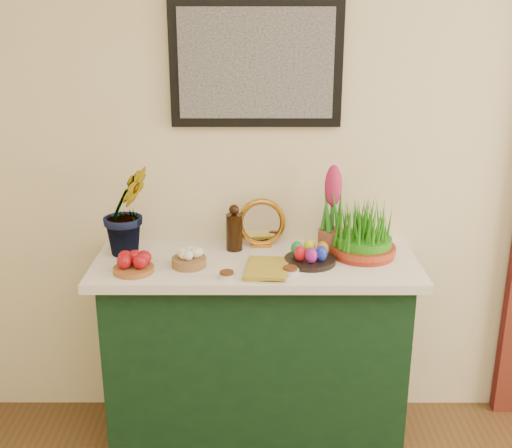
{
  "coord_description": "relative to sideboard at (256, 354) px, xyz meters",
  "views": [
    {
      "loc": [
        -0.39,
        -0.58,
        1.93
      ],
      "look_at": [
        -0.39,
        1.95,
        1.07
      ],
      "focal_mm": 45.0,
      "sensor_mm": 36.0,
      "label": 1
    }
  ],
  "objects": [
    {
      "name": "hyacinth_pink",
      "position": [
        0.34,
        0.11,
        0.64
      ],
      "size": [
        0.12,
        0.12,
        0.39
      ],
      "color": "#954F38",
      "rests_on": "tablecloth"
    },
    {
      "name": "garlic_basket",
      "position": [
        -0.28,
        -0.07,
        0.5
      ],
      "size": [
        0.15,
        0.15,
        0.08
      ],
      "color": "#98693D",
      "rests_on": "tablecloth"
    },
    {
      "name": "book",
      "position": [
        -0.04,
        -0.12,
        0.48
      ],
      "size": [
        0.18,
        0.25,
        0.03
      ],
      "primitive_type": "imported",
      "rotation": [
        0.0,
        0.0,
        -0.1
      ],
      "color": "gold",
      "rests_on": "tablecloth"
    },
    {
      "name": "wheatgrass_sabzeh",
      "position": [
        0.47,
        0.05,
        0.57
      ],
      "size": [
        0.28,
        0.28,
        0.23
      ],
      "color": "maroon",
      "rests_on": "tablecloth"
    },
    {
      "name": "egg_plate",
      "position": [
        0.23,
        -0.04,
        0.5
      ],
      "size": [
        0.23,
        0.23,
        0.09
      ],
      "color": "black",
      "rests_on": "tablecloth"
    },
    {
      "name": "sideboard",
      "position": [
        0.0,
        0.0,
        0.0
      ],
      "size": [
        1.3,
        0.45,
        0.85
      ],
      "primitive_type": "cube",
      "color": "#123319",
      "rests_on": "ground"
    },
    {
      "name": "vinegar_cruet",
      "position": [
        -0.1,
        0.12,
        0.56
      ],
      "size": [
        0.07,
        0.07,
        0.21
      ],
      "color": "black",
      "rests_on": "tablecloth"
    },
    {
      "name": "tablecloth",
      "position": [
        0.0,
        0.0,
        0.45
      ],
      "size": [
        1.4,
        0.55,
        0.04
      ],
      "primitive_type": "cube",
      "color": "white",
      "rests_on": "sideboard"
    },
    {
      "name": "spice_dish_left",
      "position": [
        -0.12,
        -0.2,
        0.48
      ],
      "size": [
        0.07,
        0.07,
        0.03
      ],
      "color": "silver",
      "rests_on": "tablecloth"
    },
    {
      "name": "mirror",
      "position": [
        0.02,
        0.18,
        0.57
      ],
      "size": [
        0.22,
        0.07,
        0.22
      ],
      "color": "#C3862E",
      "rests_on": "tablecloth"
    },
    {
      "name": "spice_dish_right",
      "position": [
        0.14,
        -0.15,
        0.48
      ],
      "size": [
        0.07,
        0.07,
        0.03
      ],
      "color": "silver",
      "rests_on": "tablecloth"
    },
    {
      "name": "apple_bowl",
      "position": [
        -0.51,
        -0.14,
        0.5
      ],
      "size": [
        0.19,
        0.19,
        0.08
      ],
      "color": "#98552A",
      "rests_on": "tablecloth"
    },
    {
      "name": "hyacinth_green",
      "position": [
        -0.56,
        0.08,
        0.73
      ],
      "size": [
        0.34,
        0.34,
        0.52
      ],
      "primitive_type": "imported",
      "rotation": [
        0.0,
        0.0,
        0.68
      ],
      "color": "#2A7D20",
      "rests_on": "tablecloth"
    }
  ]
}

